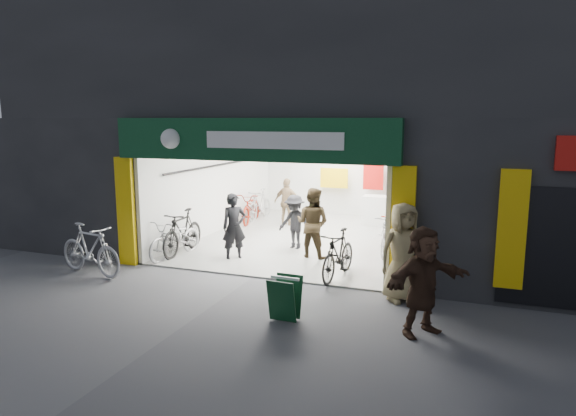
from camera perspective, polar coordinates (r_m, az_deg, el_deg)
The scene contains 17 objects.
ground at distance 11.52m, azimuth -3.99°, elevation -7.73°, with size 60.00×60.00×0.00m, color #56565B.
building at distance 15.45m, azimuth 6.80°, elevation 12.91°, with size 17.00×10.27×8.00m.
bike_left_front at distance 13.28m, azimuth -12.40°, elevation -3.33°, with size 0.66×1.91×1.00m, color #ABAAAF.
bike_left_midfront at distance 13.54m, azimuth -11.63°, elevation -2.68°, with size 0.55×1.95×1.17m, color black.
bike_left_midback at distance 17.33m, azimuth -4.05°, elevation 0.01°, with size 0.69×1.97×1.04m, color maroon.
bike_left_back at distance 17.85m, azimuth -3.17°, elevation 0.37°, with size 0.50×1.78×1.07m, color #ACACB1.
bike_right_front at distance 11.34m, azimuth 5.60°, elevation -5.18°, with size 0.51×1.81×1.09m, color black.
bike_right_mid at distance 14.36m, azimuth 11.64°, elevation -2.41°, with size 0.63×1.80×0.95m, color maroon.
bike_right_back at distance 13.54m, azimuth 10.90°, elevation -2.82°, with size 0.51×1.82×1.09m, color #A8A7AC.
parked_bike at distance 12.39m, azimuth -21.13°, elevation -4.31°, with size 0.55×1.95×1.17m, color silver.
customer_a at distance 12.78m, azimuth -6.01°, elevation -2.11°, with size 0.61×0.40×1.67m, color black.
customer_b at distance 12.89m, azimuth 2.75°, elevation -1.70°, with size 0.87×0.68×1.80m, color #352818.
customer_c at distance 13.71m, azimuth 0.72°, elevation -1.63°, with size 0.96×0.55×1.49m, color black.
customer_d at distance 16.72m, azimuth -0.10°, elevation 0.63°, with size 0.93×0.39×1.58m, color #896F4F.
pedestrian_near at distance 10.11m, azimuth 12.62°, elevation -4.82°, with size 0.94×0.61×1.92m, color #9C895B.
pedestrian_far at distance 8.64m, azimuth 14.75°, elevation -7.85°, with size 1.67×0.53×1.80m, color #39251A.
sandwich_board at distance 9.04m, azimuth -0.34°, elevation -9.91°, with size 0.52×0.52×0.77m.
Camera 1 is at (4.52, -10.01, 3.49)m, focal length 32.00 mm.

